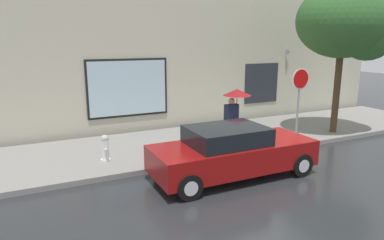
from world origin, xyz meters
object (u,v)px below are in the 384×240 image
street_tree (348,24)px  stop_sign (300,89)px  parked_car (232,152)px  fire_hydrant (105,148)px  pedestrian_with_umbrella (235,101)px

street_tree → stop_sign: (-2.02, 0.07, -2.27)m
parked_car → stop_sign: (3.93, 1.84, 1.24)m
parked_car → street_tree: street_tree is taller
fire_hydrant → street_tree: street_tree is taller
pedestrian_with_umbrella → stop_sign: (2.42, -0.41, 0.30)m
pedestrian_with_umbrella → street_tree: (4.44, -0.48, 2.57)m
fire_hydrant → pedestrian_with_umbrella: pedestrian_with_umbrella is taller
parked_car → stop_sign: bearing=25.1°
fire_hydrant → stop_sign: 6.98m
parked_car → pedestrian_with_umbrella: bearing=56.2°
pedestrian_with_umbrella → fire_hydrant: bearing=178.9°
fire_hydrant → parked_car: bearing=-38.9°
fire_hydrant → street_tree: 9.59m
pedestrian_with_umbrella → stop_sign: 2.48m
street_tree → stop_sign: bearing=178.0°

